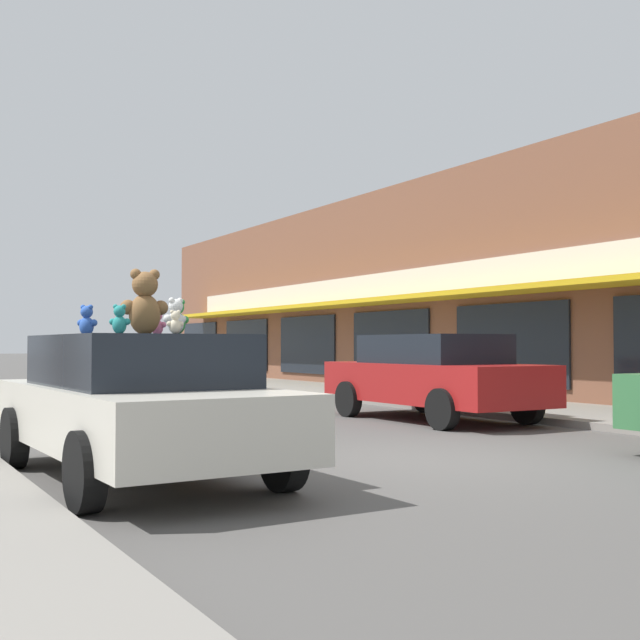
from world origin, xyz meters
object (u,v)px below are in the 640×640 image
teddy_bear_blue (87,321)px  parked_car_far_center (433,375)px  teddy_bear_pink (157,323)px  plush_art_car (138,402)px  teddy_bear_teal (119,320)px  teddy_bear_white (176,316)px  teddy_bear_giant (145,303)px  teddy_bear_cream (175,322)px  teddy_bear_green (177,317)px

teddy_bear_blue → parked_car_far_center: size_ratio=0.08×
teddy_bear_pink → plush_art_car: bearing=81.2°
teddy_bear_teal → teddy_bear_white: bearing=171.5°
teddy_bear_pink → teddy_bear_giant: bearing=97.9°
teddy_bear_blue → parked_car_far_center: 7.40m
teddy_bear_pink → teddy_bear_white: 1.12m
plush_art_car → teddy_bear_blue: (-0.25, 1.11, 0.87)m
plush_art_car → teddy_bear_teal: (-0.34, -0.50, 0.83)m
teddy_bear_pink → teddy_bear_teal: teddy_bear_teal is taller
plush_art_car → teddy_bear_blue: teddy_bear_blue is taller
plush_art_car → teddy_bear_blue: size_ratio=12.92×
teddy_bear_cream → teddy_bear_teal: teddy_bear_teal is taller
teddy_bear_giant → teddy_bear_blue: size_ratio=1.90×
plush_art_car → teddy_bear_pink: (0.27, 0.18, 0.83)m
teddy_bear_teal → teddy_bear_white: size_ratio=0.84×
teddy_bear_blue → teddy_bear_giant: bearing=153.9°
teddy_bear_blue → teddy_bear_pink: (0.52, -0.93, -0.04)m
teddy_bear_cream → parked_car_far_center: teddy_bear_cream is taller
plush_art_car → teddy_bear_pink: bearing=32.5°
teddy_bear_giant → teddy_bear_blue: 1.26m
teddy_bear_green → parked_car_far_center: bearing=-148.9°
teddy_bear_cream → teddy_bear_pink: teddy_bear_pink is taller
teddy_bear_cream → teddy_bear_white: size_ratio=0.63×
teddy_bear_pink → teddy_bear_teal: size_ratio=0.95×
teddy_bear_pink → teddy_bear_white: teddy_bear_white is taller
teddy_bear_pink → teddy_bear_teal: 0.91m
teddy_bear_giant → teddy_bear_green: 0.67m
teddy_bear_teal → parked_car_far_center: bearing=-113.2°
teddy_bear_green → teddy_bear_giant: bearing=-81.8°
teddy_bear_white → teddy_bear_green: 0.19m
teddy_bear_white → teddy_bear_green: (0.08, 0.17, -0.00)m
parked_car_far_center → teddy_bear_blue: bearing=-160.5°
teddy_bear_giant → teddy_bear_pink: bearing=-122.0°
teddy_bear_blue → teddy_bear_cream: bearing=146.6°
teddy_bear_white → teddy_bear_green: teddy_bear_white is taller
teddy_bear_giant → teddy_bear_teal: size_ratio=2.35×
teddy_bear_cream → teddy_bear_blue: 2.26m
teddy_bear_giant → teddy_bear_white: 0.83m
teddy_bear_pink → teddy_bear_green: teddy_bear_green is taller
teddy_bear_cream → teddy_bear_pink: 1.35m
teddy_bear_blue → teddy_bear_white: (0.33, -2.03, -0.01)m
teddy_bear_teal → teddy_bear_green: size_ratio=0.85×
teddy_bear_giant → teddy_bear_white: teddy_bear_giant is taller
plush_art_car → teddy_bear_teal: 1.03m
plush_art_car → parked_car_far_center: bearing=26.5°
teddy_bear_giant → teddy_bear_teal: teddy_bear_giant is taller
teddy_bear_green → parked_car_far_center: (6.53, 4.31, -0.82)m
plush_art_car → teddy_bear_cream: bearing=-92.0°
teddy_bear_cream → teddy_bear_white: bearing=-104.2°
teddy_bear_cream → parked_car_far_center: bearing=-138.5°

